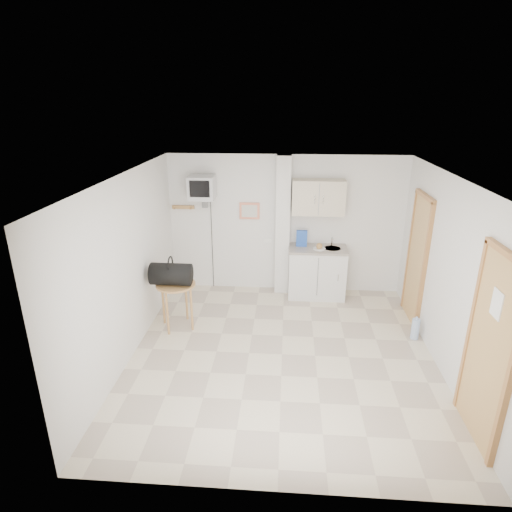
# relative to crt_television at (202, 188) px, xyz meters

# --- Properties ---
(ground) EXTENTS (4.50, 4.50, 0.00)m
(ground) POSITION_rel_crt_television_xyz_m (1.45, -2.02, -1.94)
(ground) COLOR beige
(ground) RESTS_ON ground
(room_envelope) EXTENTS (4.24, 4.54, 2.55)m
(room_envelope) POSITION_rel_crt_television_xyz_m (1.69, -1.93, -0.40)
(room_envelope) COLOR white
(room_envelope) RESTS_ON ground
(kitchenette) EXTENTS (1.03, 0.58, 2.10)m
(kitchenette) POSITION_rel_crt_television_xyz_m (2.02, -0.02, -1.13)
(kitchenette) COLOR silver
(kitchenette) RESTS_ON ground
(crt_television) EXTENTS (0.44, 0.45, 2.15)m
(crt_television) POSITION_rel_crt_television_xyz_m (0.00, 0.00, 0.00)
(crt_television) COLOR slate
(crt_television) RESTS_ON ground
(round_table) EXTENTS (0.60, 0.60, 0.74)m
(round_table) POSITION_rel_crt_television_xyz_m (-0.20, -1.35, -1.30)
(round_table) COLOR #A47440
(round_table) RESTS_ON ground
(duffel_bag) EXTENTS (0.62, 0.35, 0.45)m
(duffel_bag) POSITION_rel_crt_television_xyz_m (-0.25, -1.39, -1.02)
(duffel_bag) COLOR black
(duffel_bag) RESTS_ON round_table
(water_bottle) EXTENTS (0.12, 0.12, 0.36)m
(water_bottle) POSITION_rel_crt_television_xyz_m (3.43, -1.44, -1.77)
(water_bottle) COLOR #A4BFE5
(water_bottle) RESTS_ON ground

